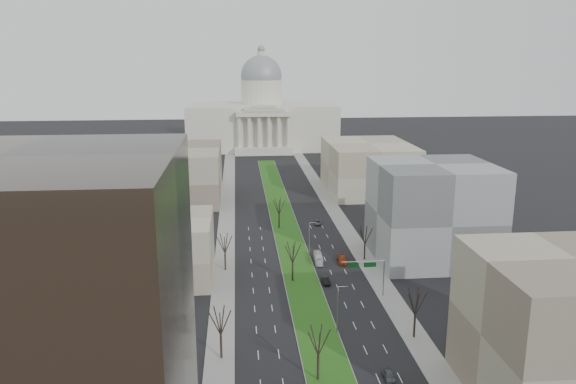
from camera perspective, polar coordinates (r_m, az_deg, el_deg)
ground at (r=165.75m, az=-0.22°, el=-3.70°), size 600.00×600.00×0.00m
median at (r=164.75m, az=-0.19°, el=-3.77°), size 8.00×222.03×0.20m
sidewalk_left at (r=141.53m, az=-6.45°, el=-6.85°), size 5.00×330.00×0.15m
sidewalk_right at (r=144.91m, az=7.61°, el=-6.38°), size 5.00×330.00×0.15m
capitol at (r=309.28m, az=-2.68°, el=7.48°), size 80.00×46.00×55.00m
building_glass_tower at (r=67.03m, az=-25.63°, el=-13.81°), size 34.00×30.00×40.00m
building_beige_left at (r=131.14m, az=-13.42°, el=-5.61°), size 26.00×22.00×14.00m
building_tan_right at (r=92.27m, az=26.55°, el=-12.49°), size 26.00×24.00×22.00m
building_grey_right at (r=143.13m, az=14.48°, el=-1.95°), size 28.00×26.00×24.00m
building_far_left at (r=202.80m, az=-11.14°, el=1.89°), size 30.00×40.00×18.00m
building_far_right at (r=212.29m, az=8.16°, el=2.53°), size 30.00×40.00×18.00m
tree_left_mid at (r=95.59m, az=-6.89°, el=-12.79°), size 5.40×5.40×9.72m
tree_left_far at (r=132.66m, az=-6.45°, el=-5.16°), size 5.28×5.28×9.50m
tree_right_mid at (r=103.81m, az=12.86°, el=-10.73°), size 5.52×5.52×9.94m
tree_right_far at (r=140.00m, az=7.84°, el=-4.32°), size 5.04×5.04×9.07m
tree_median_a at (r=89.22m, az=3.11°, el=-14.75°), size 5.40×5.40×9.72m
tree_median_b at (r=125.58m, az=0.47°, el=-6.09°), size 5.40×5.40×9.72m
tree_median_c at (r=163.64m, az=-0.92°, el=-1.38°), size 5.40×5.40×9.72m
streetlamp_median_b at (r=104.28m, az=5.09°, el=-11.73°), size 1.90×0.20×9.16m
streetlamp_median_c at (r=141.01m, az=2.20°, el=-4.80°), size 1.90×0.20×9.16m
mast_arm_signs at (r=119.19m, az=8.46°, el=-7.81°), size 9.12×0.24×8.09m
car_grey_near at (r=93.84m, az=10.23°, el=-17.87°), size 1.66×4.04×1.37m
car_black at (r=126.90m, az=3.83°, el=-8.97°), size 1.70×4.24×1.37m
car_red at (r=139.20m, az=5.54°, el=-6.86°), size 2.50×5.58×1.59m
car_grey_far at (r=169.61m, az=3.04°, el=-3.10°), size 2.33×4.54×1.23m
box_van at (r=139.16m, az=3.09°, el=-6.71°), size 2.14×7.60×2.09m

